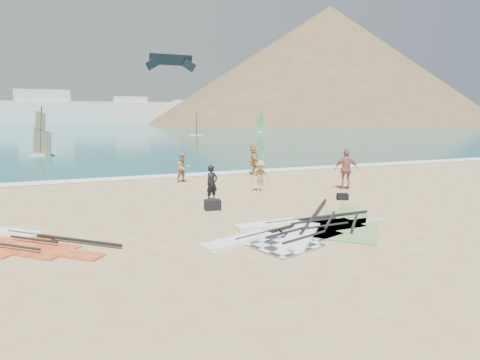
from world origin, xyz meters
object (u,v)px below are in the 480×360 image
object	(u,v)px
rig_green	(302,225)
beachgoer_back	(346,169)
beachgoer_left	(183,168)
rig_grey	(276,238)
rig_orange	(325,227)
person_wetsuit	(212,184)
gear_bag_far	(342,197)
beachgoer_right	(254,159)
rig_red	(25,241)
beachgoer_mid	(261,176)
gear_bag_near	(213,205)

from	to	relation	value
rig_green	beachgoer_back	distance (m)	7.35
beachgoer_left	beachgoer_back	world-z (taller)	beachgoer_back
rig_grey	rig_orange	distance (m)	2.08
rig_orange	person_wetsuit	bearing A→B (deg)	65.00
gear_bag_far	rig_orange	bearing A→B (deg)	-131.95
rig_orange	beachgoer_left	world-z (taller)	beachgoer_left
rig_green	rig_orange	distance (m)	0.75
beachgoer_back	beachgoer_right	size ratio (longest dim) A/B	1.04
rig_orange	rig_red	world-z (taller)	rig_orange
rig_green	person_wetsuit	bearing A→B (deg)	106.69
rig_grey	beachgoer_back	world-z (taller)	beachgoer_back
rig_orange	beachgoer_back	size ratio (longest dim) A/B	2.76
gear_bag_far	person_wetsuit	size ratio (longest dim) A/B	0.30
rig_red	rig_green	bearing A→B (deg)	30.38
rig_orange	beachgoer_right	xyz separation A→B (m)	(2.36, 11.41, 0.90)
beachgoer_left	rig_orange	bearing A→B (deg)	-94.54
rig_grey	rig_red	distance (m)	7.26
beachgoer_right	rig_green	bearing A→B (deg)	-172.30
rig_red	beachgoer_back	xyz separation A→B (m)	(13.57, 3.60, 0.94)
beachgoer_mid	beachgoer_right	size ratio (longest dim) A/B	0.79
gear_bag_near	beachgoer_right	distance (m)	9.21
gear_bag_near	rig_green	bearing A→B (deg)	-58.19
rig_grey	gear_bag_far	distance (m)	6.47
rig_red	gear_bag_near	xyz separation A→B (m)	(6.23, 1.88, 0.15)
rig_red	person_wetsuit	world-z (taller)	person_wetsuit
rig_grey	rig_green	distance (m)	1.68
rig_green	rig_orange	world-z (taller)	rig_orange
rig_grey	person_wetsuit	bearing A→B (deg)	74.02
rig_grey	rig_green	bearing A→B (deg)	15.09
rig_red	beachgoer_back	bearing A→B (deg)	54.90
rig_red	person_wetsuit	distance (m)	7.40
rig_red	gear_bag_far	bearing A→B (deg)	47.70
person_wetsuit	beachgoer_back	xyz separation A→B (m)	(6.94, 0.38, 0.21)
person_wetsuit	beachgoer_left	xyz separation A→B (m)	(-0.00, 5.27, 0.01)
rig_red	beachgoer_left	bearing A→B (deg)	92.06
gear_bag_near	gear_bag_far	bearing A→B (deg)	-2.66
rig_orange	beachgoer_mid	size ratio (longest dim) A/B	3.64
rig_red	beachgoer_mid	size ratio (longest dim) A/B	2.81
rig_green	gear_bag_far	distance (m)	4.79
beachgoer_mid	person_wetsuit	bearing A→B (deg)	-145.91
beachgoer_right	rig_red	bearing A→B (deg)	153.26
person_wetsuit	rig_green	bearing A→B (deg)	-92.13
person_wetsuit	beachgoer_left	size ratio (longest dim) A/B	0.99
gear_bag_far	person_wetsuit	bearing A→B (deg)	163.34
beachgoer_back	rig_grey	bearing A→B (deg)	62.21
beachgoer_back	person_wetsuit	bearing A→B (deg)	23.78
rig_grey	beachgoer_left	distance (m)	10.85
rig_orange	beachgoer_mid	distance (m)	6.39
rig_red	person_wetsuit	xyz separation A→B (m)	(6.62, 3.22, 0.73)
beachgoer_left	beachgoer_back	size ratio (longest dim) A/B	0.79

